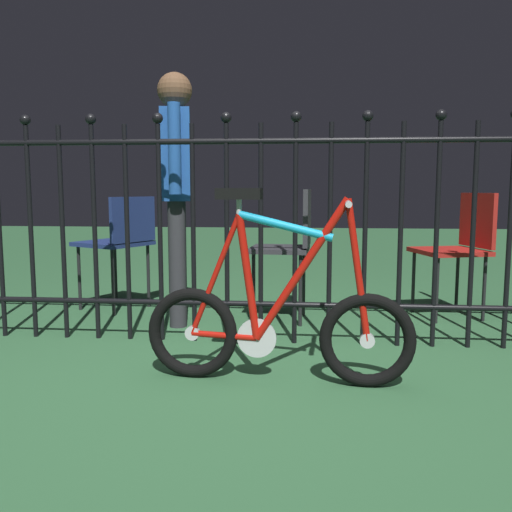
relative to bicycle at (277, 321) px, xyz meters
name	(u,v)px	position (x,y,z in m)	size (l,w,h in m)	color
ground_plane	(227,378)	(-0.23, 0.03, -0.28)	(20.00, 20.00, 0.00)	#31633B
iron_fence	(225,223)	(-0.33, 0.64, 0.40)	(4.85, 0.07, 1.36)	black
bicycle	(277,321)	(0.00, 0.00, 0.00)	(1.22, 0.40, 0.88)	black
chair_navy	(120,238)	(-1.20, 1.40, 0.24)	(0.58, 0.58, 0.82)	black
chair_red	(461,242)	(1.18, 1.41, 0.23)	(0.52, 0.51, 0.85)	black
chair_charcoal	(291,240)	(0.03, 1.18, 0.25)	(0.41, 0.40, 0.87)	black
person_visitor	(176,177)	(-0.70, 1.03, 0.66)	(0.24, 0.47, 1.59)	#2D2D33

